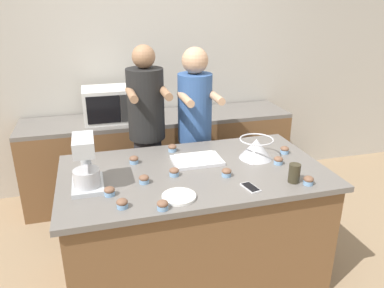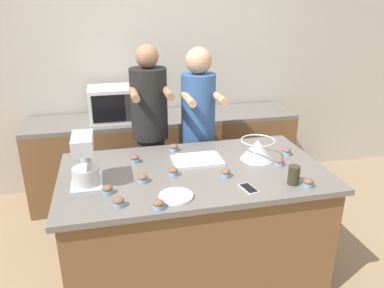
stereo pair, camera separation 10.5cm
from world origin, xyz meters
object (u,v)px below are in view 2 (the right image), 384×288
at_px(microwave_oven, 113,104).
at_px(cupcake_5, 143,178).
at_px(cupcake_0, 84,168).
at_px(cupcake_3, 107,190).
at_px(mixing_bowl, 257,149).
at_px(small_plate, 176,196).
at_px(cupcake_10, 308,183).
at_px(stand_mixer, 85,164).
at_px(cupcake_9, 135,159).
at_px(baking_tray, 197,160).
at_px(drinking_glass, 294,175).
at_px(person_right, 198,134).
at_px(cupcake_6, 287,151).
at_px(person_left, 150,137).
at_px(cell_phone, 249,189).
at_px(cupcake_1, 226,173).
at_px(cupcake_8, 279,162).
at_px(cupcake_7, 119,202).
at_px(cupcake_4, 174,148).
at_px(cupcake_2, 158,204).

relative_size(microwave_oven, cupcake_5, 6.78).
distance_m(cupcake_0, cupcake_3, 0.40).
xyz_separation_m(mixing_bowl, small_plate, (-0.72, -0.45, -0.07)).
bearing_deg(cupcake_0, cupcake_10, -21.47).
bearing_deg(stand_mixer, small_plate, -28.62).
xyz_separation_m(cupcake_3, cupcake_9, (0.21, 0.45, 0.00)).
xyz_separation_m(baking_tray, drinking_glass, (0.53, -0.49, 0.05)).
xyz_separation_m(person_right, cupcake_5, (-0.59, -0.84, 0.03)).
height_order(drinking_glass, cupcake_6, drinking_glass).
relative_size(microwave_oven, cupcake_6, 6.78).
relative_size(cupcake_0, cupcake_3, 1.00).
relative_size(mixing_bowl, cupcake_6, 3.83).
xyz_separation_m(person_left, cell_phone, (0.50, -1.10, 0.00)).
distance_m(cupcake_0, cupcake_1, 1.00).
height_order(drinking_glass, small_plate, drinking_glass).
height_order(small_plate, cupcake_10, cupcake_10).
xyz_separation_m(stand_mixer, microwave_oven, (0.22, 1.44, 0.01)).
xyz_separation_m(stand_mixer, small_plate, (0.54, -0.29, -0.15)).
height_order(microwave_oven, cupcake_8, microwave_oven).
xyz_separation_m(cupcake_6, cupcake_7, (-1.33, -0.49, 0.00)).
height_order(microwave_oven, cupcake_3, microwave_oven).
bearing_deg(cupcake_7, stand_mixer, 120.81).
relative_size(cupcake_1, cupcake_10, 1.00).
distance_m(small_plate, cupcake_0, 0.76).
xyz_separation_m(cupcake_4, cupcake_6, (0.85, -0.28, 0.00)).
bearing_deg(cupcake_2, person_left, 85.14).
xyz_separation_m(cupcake_0, cupcake_6, (1.54, -0.04, 0.00)).
distance_m(stand_mixer, cupcake_3, 0.23).
xyz_separation_m(small_plate, cupcake_8, (0.83, 0.30, 0.02)).
bearing_deg(cupcake_2, cupcake_6, 27.65).
relative_size(cupcake_7, cupcake_9, 1.00).
xyz_separation_m(cupcake_5, cupcake_7, (-0.17, -0.28, 0.00)).
xyz_separation_m(person_right, cupcake_8, (0.42, -0.80, 0.03)).
xyz_separation_m(cupcake_0, cupcake_3, (0.15, -0.36, 0.00)).
bearing_deg(cupcake_9, cell_phone, -41.31).
height_order(baking_tray, cupcake_4, cupcake_4).
relative_size(baking_tray, cupcake_10, 5.40).
bearing_deg(stand_mixer, cell_phone, -16.23).
xyz_separation_m(drinking_glass, cupcake_4, (-0.67, 0.74, -0.03)).
bearing_deg(cupcake_1, cupcake_10, -28.43).
xyz_separation_m(person_right, microwave_oven, (-0.73, 0.64, 0.16)).
bearing_deg(stand_mixer, cupcake_4, 34.31).
bearing_deg(cupcake_1, baking_tray, 114.35).
relative_size(stand_mixer, cell_phone, 2.27).
xyz_separation_m(mixing_bowl, cupcake_2, (-0.84, -0.55, -0.05)).
height_order(drinking_glass, cupcake_8, drinking_glass).
relative_size(baking_tray, cupcake_2, 5.40).
xyz_separation_m(small_plate, cupcake_0, (-0.56, 0.51, 0.02)).
bearing_deg(cupcake_0, person_right, 30.91).
bearing_deg(small_plate, stand_mixer, 151.38).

